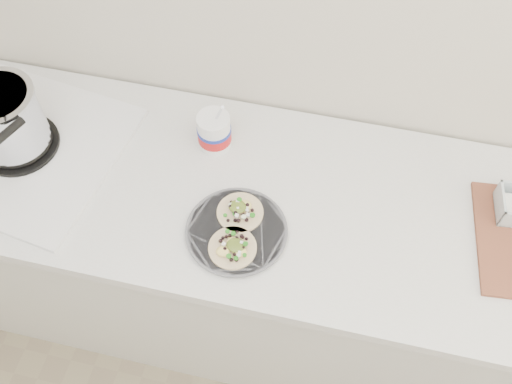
# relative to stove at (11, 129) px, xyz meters

# --- Properties ---
(counter) EXTENTS (2.44, 0.66, 0.90)m
(counter) POSITION_rel_stove_xyz_m (0.82, 0.01, -0.54)
(counter) COLOR silver
(counter) RESTS_ON ground
(stove) EXTENTS (0.64, 0.60, 0.27)m
(stove) POSITION_rel_stove_xyz_m (0.00, 0.00, 0.00)
(stove) COLOR silver
(stove) RESTS_ON counter
(taco_plate) EXTENTS (0.27, 0.27, 0.04)m
(taco_plate) POSITION_rel_stove_xyz_m (0.68, -0.13, -0.07)
(taco_plate) COLOR #56565D
(taco_plate) RESTS_ON counter
(tub) EXTENTS (0.10, 0.10, 0.22)m
(tub) POSITION_rel_stove_xyz_m (0.55, 0.14, -0.02)
(tub) COLOR white
(tub) RESTS_ON counter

